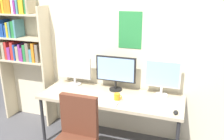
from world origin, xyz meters
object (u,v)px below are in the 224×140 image
at_px(monitor_center, 116,71).
at_px(monitor_left, 74,69).
at_px(desk, 111,99).
at_px(keyboard_main, 105,102).
at_px(bookshelf, 21,42).
at_px(coffee_mug, 117,97).
at_px(computer_mouse, 176,112).
at_px(monitor_right, 162,76).

bearing_deg(monitor_center, monitor_left, -180.00).
relative_size(desk, keyboard_main, 5.87).
bearing_deg(monitor_left, bookshelf, 178.90).
height_order(monitor_left, monitor_center, monitor_center).
xyz_separation_m(bookshelf, coffee_mug, (1.67, -0.32, -0.55)).
distance_m(monitor_center, computer_mouse, 1.00).
relative_size(monitor_left, monitor_center, 0.90).
distance_m(monitor_center, monitor_right, 0.64).
distance_m(monitor_center, keyboard_main, 0.52).
xyz_separation_m(desk, monitor_right, (0.64, 0.21, 0.34)).
bearing_deg(monitor_right, bookshelf, 179.54).
bearing_deg(coffee_mug, monitor_right, 30.42).
bearing_deg(keyboard_main, coffee_mug, 48.87).
bearing_deg(coffee_mug, computer_mouse, -9.98).
height_order(monitor_center, computer_mouse, monitor_center).
distance_m(bookshelf, monitor_center, 1.58).
height_order(bookshelf, monitor_left, bookshelf).
xyz_separation_m(desk, bookshelf, (-1.55, 0.23, 0.65)).
bearing_deg(desk, coffee_mug, -38.23).
xyz_separation_m(monitor_left, monitor_right, (1.28, 0.00, 0.04)).
relative_size(bookshelf, monitor_right, 4.12).
bearing_deg(monitor_right, monitor_center, 180.00).
xyz_separation_m(bookshelf, computer_mouse, (2.41, -0.45, -0.58)).
relative_size(bookshelf, monitor_center, 3.60).
distance_m(monitor_right, coffee_mug, 0.65).
distance_m(desk, monitor_center, 0.40).
xyz_separation_m(monitor_center, monitor_right, (0.64, -0.00, -0.00)).
bearing_deg(bookshelf, desk, -8.43).
xyz_separation_m(keyboard_main, computer_mouse, (0.86, 0.01, 0.01)).
height_order(bookshelf, keyboard_main, bookshelf).
bearing_deg(keyboard_main, computer_mouse, 0.35).
height_order(bookshelf, monitor_right, bookshelf).
distance_m(monitor_left, computer_mouse, 1.58).
distance_m(desk, monitor_right, 0.75).
height_order(desk, monitor_left, monitor_left).
height_order(desk, keyboard_main, keyboard_main).
xyz_separation_m(computer_mouse, coffee_mug, (-0.74, 0.13, 0.03)).
bearing_deg(monitor_center, computer_mouse, -26.84).
xyz_separation_m(monitor_center, coffee_mug, (0.12, -0.31, -0.24)).
bearing_deg(monitor_left, coffee_mug, -21.95).
distance_m(computer_mouse, coffee_mug, 0.76).
relative_size(bookshelf, monitor_left, 3.99).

